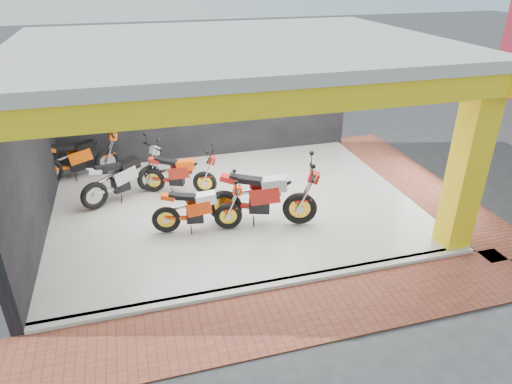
# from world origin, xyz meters

# --- Properties ---
(ground) EXTENTS (80.00, 80.00, 0.00)m
(ground) POSITION_xyz_m (0.00, 0.00, 0.00)
(ground) COLOR #2D2D30
(ground) RESTS_ON ground
(showroom_floor) EXTENTS (8.00, 6.00, 0.10)m
(showroom_floor) POSITION_xyz_m (0.00, 2.00, 0.05)
(showroom_floor) COLOR white
(showroom_floor) RESTS_ON ground
(showroom_ceiling) EXTENTS (8.40, 6.40, 0.20)m
(showroom_ceiling) POSITION_xyz_m (0.00, 2.00, 3.60)
(showroom_ceiling) COLOR beige
(showroom_ceiling) RESTS_ON corner_column
(back_wall) EXTENTS (8.20, 0.20, 3.50)m
(back_wall) POSITION_xyz_m (0.00, 5.10, 1.75)
(back_wall) COLOR black
(back_wall) RESTS_ON ground
(left_wall) EXTENTS (0.20, 6.20, 3.50)m
(left_wall) POSITION_xyz_m (-4.10, 2.00, 1.75)
(left_wall) COLOR black
(left_wall) RESTS_ON ground
(corner_column) EXTENTS (0.50, 0.50, 3.50)m
(corner_column) POSITION_xyz_m (3.75, -0.75, 1.75)
(corner_column) COLOR yellow
(corner_column) RESTS_ON ground
(header_beam_front) EXTENTS (8.40, 0.30, 0.40)m
(header_beam_front) POSITION_xyz_m (0.00, -1.00, 3.30)
(header_beam_front) COLOR yellow
(header_beam_front) RESTS_ON corner_column
(header_beam_right) EXTENTS (0.30, 6.40, 0.40)m
(header_beam_right) POSITION_xyz_m (4.00, 2.00, 3.30)
(header_beam_right) COLOR yellow
(header_beam_right) RESTS_ON corner_column
(floor_kerb) EXTENTS (8.00, 0.20, 0.10)m
(floor_kerb) POSITION_xyz_m (0.00, -1.02, 0.05)
(floor_kerb) COLOR white
(floor_kerb) RESTS_ON ground
(paver_front) EXTENTS (9.00, 1.40, 0.03)m
(paver_front) POSITION_xyz_m (0.00, -1.80, 0.01)
(paver_front) COLOR #964831
(paver_front) RESTS_ON ground
(paver_right) EXTENTS (1.40, 7.00, 0.03)m
(paver_right) POSITION_xyz_m (4.80, 2.00, 0.01)
(paver_right) COLOR #964831
(paver_right) RESTS_ON ground
(moto_hero) EXTENTS (2.03, 1.02, 1.18)m
(moto_hero) POSITION_xyz_m (-0.39, 0.92, 0.69)
(moto_hero) COLOR #FF3C0A
(moto_hero) RESTS_ON showroom_floor
(moto_row_a) EXTENTS (2.57, 1.65, 1.47)m
(moto_row_a) POSITION_xyz_m (1.09, 0.69, 0.84)
(moto_row_a) COLOR red
(moto_row_a) RESTS_ON showroom_floor
(moto_row_b) EXTENTS (2.26, 1.67, 1.31)m
(moto_row_b) POSITION_xyz_m (-1.81, 3.18, 0.75)
(moto_row_b) COLOR #B0B2B8
(moto_row_b) RESTS_ON showroom_floor
(moto_row_c) EXTENTS (2.06, 1.40, 1.18)m
(moto_row_c) POSITION_xyz_m (-0.57, 2.61, 0.69)
(moto_row_c) COLOR #AD2012
(moto_row_c) RESTS_ON showroom_floor
(moto_row_d) EXTENTS (2.27, 1.20, 1.32)m
(moto_row_d) POSITION_xyz_m (-2.77, 4.50, 0.76)
(moto_row_d) COLOR #EC5509
(moto_row_d) RESTS_ON showroom_floor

